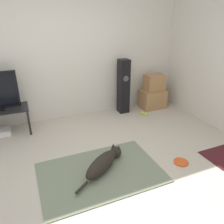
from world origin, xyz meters
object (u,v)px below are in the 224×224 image
at_px(cardboard_box_upper, 154,83).
at_px(floor_speaker, 123,87).
at_px(dog, 104,162).
at_px(tennis_ball_by_boxes, 146,114).
at_px(game_console, 0,132).
at_px(cardboard_box_lower, 152,99).
at_px(tennis_ball_near_speaker, 142,113).
at_px(frisbee, 181,162).

xyz_separation_m(cardboard_box_upper, floor_speaker, (-0.74, 0.05, -0.02)).
distance_m(dog, cardboard_box_upper, 2.55).
distance_m(cardboard_box_upper, floor_speaker, 0.74).
relative_size(tennis_ball_by_boxes, game_console, 0.19).
relative_size(cardboard_box_lower, tennis_ball_near_speaker, 8.36).
distance_m(cardboard_box_lower, cardboard_box_upper, 0.39).
bearing_deg(frisbee, cardboard_box_upper, 68.48).
bearing_deg(cardboard_box_upper, cardboard_box_lower, -175.00).
xyz_separation_m(tennis_ball_near_speaker, game_console, (-2.79, 0.23, 0.01)).
distance_m(dog, cardboard_box_lower, 2.49).
height_order(floor_speaker, tennis_ball_near_speaker, floor_speaker).
bearing_deg(cardboard_box_lower, tennis_ball_by_boxes, -137.79).
distance_m(frisbee, cardboard_box_lower, 2.12).
distance_m(cardboard_box_lower, tennis_ball_by_boxes, 0.52).
xyz_separation_m(floor_speaker, tennis_ball_by_boxes, (0.36, -0.38, -0.54)).
bearing_deg(tennis_ball_by_boxes, cardboard_box_upper, 41.22).
bearing_deg(frisbee, floor_speaker, 89.04).
height_order(cardboard_box_lower, floor_speaker, floor_speaker).
distance_m(cardboard_box_lower, game_console, 3.21).
distance_m(cardboard_box_upper, tennis_ball_near_speaker, 0.76).
distance_m(frisbee, game_console, 3.12).
relative_size(cardboard_box_upper, game_console, 1.22).
bearing_deg(floor_speaker, cardboard_box_lower, -3.82).
bearing_deg(floor_speaker, game_console, -178.06).
xyz_separation_m(cardboard_box_upper, tennis_ball_by_boxes, (-0.38, -0.33, -0.57)).
relative_size(cardboard_box_lower, game_console, 1.61).
bearing_deg(game_console, dog, -50.21).
distance_m(tennis_ball_near_speaker, game_console, 2.80).
xyz_separation_m(cardboard_box_upper, game_console, (-3.22, -0.04, -0.55)).
bearing_deg(tennis_ball_near_speaker, game_console, 175.22).
relative_size(frisbee, cardboard_box_lower, 0.38).
xyz_separation_m(cardboard_box_lower, tennis_ball_by_boxes, (-0.36, -0.33, -0.18)).
height_order(cardboard_box_lower, tennis_ball_near_speaker, cardboard_box_lower).
xyz_separation_m(dog, tennis_ball_near_speaker, (1.43, 1.40, -0.09)).
height_order(dog, cardboard_box_lower, cardboard_box_lower).
distance_m(frisbee, tennis_ball_near_speaker, 1.73).
bearing_deg(cardboard_box_lower, frisbee, -111.17).
relative_size(dog, frisbee, 4.03).
bearing_deg(cardboard_box_upper, floor_speaker, 176.35).
bearing_deg(floor_speaker, frisbee, -90.96).
height_order(cardboard_box_upper, game_console, cardboard_box_upper).
bearing_deg(cardboard_box_lower, tennis_ball_near_speaker, -147.48).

